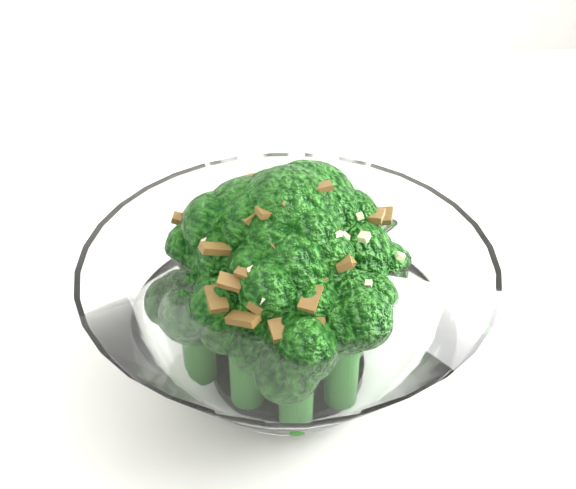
{
  "coord_description": "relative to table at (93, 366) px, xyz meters",
  "views": [
    {
      "loc": [
        0.2,
        -0.5,
        1.12
      ],
      "look_at": [
        0.23,
        -0.14,
        0.85
      ],
      "focal_mm": 50.0,
      "sensor_mm": 36.0,
      "label": 1
    }
  ],
  "objects": [
    {
      "name": "broccoli_dish",
      "position": [
        0.14,
        -0.09,
        0.13
      ],
      "size": [
        0.24,
        0.24,
        0.15
      ],
      "color": "white",
      "rests_on": "table"
    },
    {
      "name": "table",
      "position": [
        0.0,
        0.0,
        0.0
      ],
      "size": [
        1.22,
        0.83,
        0.75
      ],
      "color": "white",
      "rests_on": "ground"
    }
  ]
}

